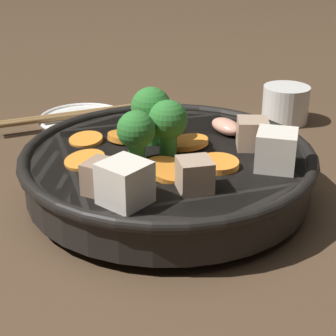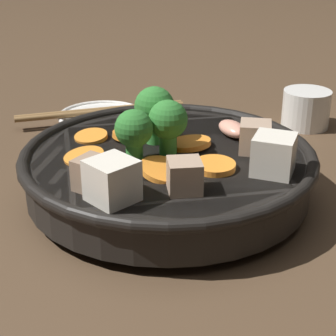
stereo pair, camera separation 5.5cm
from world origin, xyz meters
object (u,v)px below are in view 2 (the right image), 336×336
(stirfry_bowl, at_px, (168,165))
(chopsticks_pair, at_px, (101,111))
(tea_cup, at_px, (306,108))
(side_saucer, at_px, (102,117))

(stirfry_bowl, bearing_deg, chopsticks_pair, 123.50)
(stirfry_bowl, height_order, tea_cup, stirfry_bowl)
(tea_cup, bearing_deg, side_saucer, -172.07)
(stirfry_bowl, bearing_deg, tea_cup, 59.57)
(stirfry_bowl, distance_m, chopsticks_pair, 0.24)
(side_saucer, bearing_deg, stirfry_bowl, -56.50)
(stirfry_bowl, xyz_separation_m, side_saucer, (-0.13, 0.20, -0.03))
(stirfry_bowl, xyz_separation_m, tea_cup, (0.14, 0.24, -0.01))
(side_saucer, relative_size, tea_cup, 1.90)
(chopsticks_pair, bearing_deg, tea_cup, 7.93)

